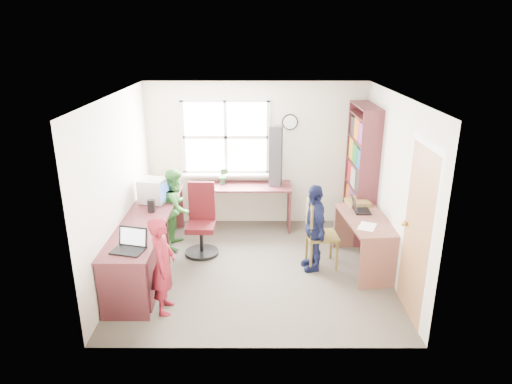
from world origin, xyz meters
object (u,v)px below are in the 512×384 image
at_px(crt_monitor, 153,191).
at_px(person_green, 176,208).
at_px(laptop_left, 130,245).
at_px(person_red, 163,265).
at_px(potted_plant, 223,176).
at_px(l_desk, 156,248).
at_px(cd_tower, 276,156).
at_px(laptop_right, 359,208).
at_px(right_desk, 366,232).
at_px(swivel_chair, 202,224).
at_px(person_navy, 314,227).
at_px(bookshelf, 361,175).
at_px(wooden_chair, 317,231).

relative_size(crt_monitor, person_green, 0.35).
relative_size(laptop_left, person_red, 0.35).
xyz_separation_m(crt_monitor, potted_plant, (0.97, 0.85, -0.04)).
relative_size(l_desk, cd_tower, 3.00).
distance_m(cd_tower, person_green, 1.79).
relative_size(crt_monitor, laptop_right, 1.42).
distance_m(right_desk, swivel_chair, 2.36).
height_order(swivel_chair, potted_plant, swivel_chair).
xyz_separation_m(cd_tower, person_navy, (0.48, -1.42, -0.63)).
relative_size(right_desk, person_red, 1.10).
height_order(bookshelf, laptop_left, bookshelf).
bearing_deg(cd_tower, crt_monitor, -145.40).
distance_m(potted_plant, person_navy, 2.00).
distance_m(right_desk, cd_tower, 1.95).
bearing_deg(swivel_chair, person_navy, -15.59).
xyz_separation_m(right_desk, laptop_right, (-0.06, 0.25, 0.25)).
distance_m(wooden_chair, laptop_left, 2.53).
distance_m(swivel_chair, laptop_right, 2.29).
height_order(right_desk, laptop_left, laptop_left).
bearing_deg(potted_plant, wooden_chair, -44.91).
height_order(right_desk, wooden_chair, wooden_chair).
distance_m(swivel_chair, cd_tower, 1.65).
bearing_deg(right_desk, swivel_chair, 163.86).
height_order(crt_monitor, person_green, person_green).
height_order(laptop_left, person_red, person_red).
xyz_separation_m(wooden_chair, crt_monitor, (-2.36, 0.54, 0.41)).
relative_size(l_desk, potted_plant, 10.45).
bearing_deg(l_desk, swivel_chair, 57.98).
relative_size(swivel_chair, person_navy, 0.87).
distance_m(bookshelf, wooden_chair, 1.43).
bearing_deg(right_desk, laptop_left, -167.29).
bearing_deg(right_desk, person_red, -162.94).
relative_size(laptop_right, cd_tower, 0.31).
height_order(l_desk, right_desk, l_desk).
bearing_deg(swivel_chair, right_desk, -9.01).
xyz_separation_m(laptop_right, cd_tower, (-1.14, 1.10, 0.47)).
bearing_deg(laptop_right, wooden_chair, 111.72).
distance_m(laptop_left, person_navy, 2.44).
bearing_deg(laptop_right, person_green, 81.29).
distance_m(crt_monitor, person_navy, 2.40).
bearing_deg(person_green, laptop_left, 175.49).
bearing_deg(l_desk, person_navy, 8.49).
distance_m(right_desk, person_red, 2.81).
bearing_deg(laptop_right, bookshelf, -12.46).
height_order(swivel_chair, crt_monitor, crt_monitor).
bearing_deg(bookshelf, l_desk, -153.57).
distance_m(crt_monitor, laptop_left, 1.54).
xyz_separation_m(wooden_chair, laptop_left, (-2.30, -1.00, 0.29)).
distance_m(l_desk, cd_tower, 2.50).
distance_m(crt_monitor, person_red, 1.73).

